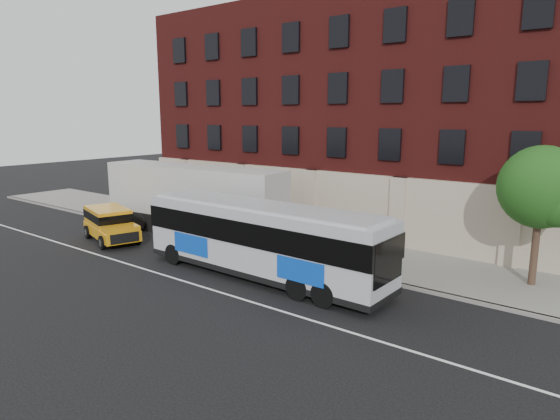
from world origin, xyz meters
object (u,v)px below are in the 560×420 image
Objects in this scene: city_bus at (262,238)px; street_tree at (542,190)px; sign_pole at (156,209)px; yellow_suv at (110,222)px; shipping_container at (193,201)px.

street_tree is at bearing 31.40° from city_bus.
sign_pole is 0.47× the size of yellow_suv.
street_tree reaches higher than city_bus.
sign_pole is 0.19× the size of city_bus.
sign_pole is 3.38m from yellow_suv.
sign_pole is at bearing 165.40° from city_bus.
city_bus is at bearing 1.63° from yellow_suv.
street_tree is at bearing 8.61° from sign_pole.
city_bus reaches higher than yellow_suv.
shipping_container is at bearing -173.06° from street_tree.
sign_pole is 22.49m from street_tree.
shipping_container reaches higher than yellow_suv.
yellow_suv is (-22.27, -6.70, -3.27)m from street_tree.
city_bus is 0.97× the size of shipping_container.
shipping_container is (2.76, 4.33, 1.03)m from yellow_suv.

